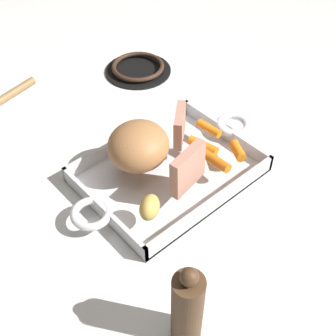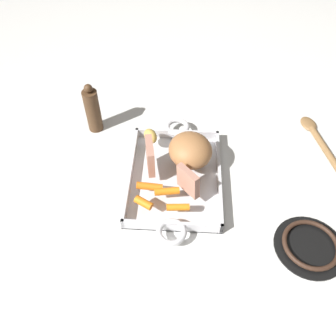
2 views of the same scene
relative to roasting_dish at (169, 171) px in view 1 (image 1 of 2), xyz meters
name	(u,v)px [view 1 (image 1 of 2)]	position (x,y,z in m)	size (l,w,h in m)	color
ground_plane	(169,175)	(0.00, 0.00, -0.01)	(2.26, 2.26, 0.00)	silver
roasting_dish	(169,171)	(0.00, 0.00, 0.00)	(0.42, 0.24, 0.04)	silver
pork_roast	(138,146)	(0.04, -0.04, 0.06)	(0.12, 0.11, 0.08)	#A87042
roast_slice_thick	(180,126)	(-0.06, -0.03, 0.06)	(0.02, 0.07, 0.07)	tan
roast_slice_outer	(188,169)	(0.01, 0.06, 0.06)	(0.02, 0.08, 0.08)	tan
baby_carrot_southeast	(203,146)	(-0.07, 0.02, 0.03)	(0.02, 0.02, 0.06)	orange
baby_carrot_long	(209,128)	(-0.12, -0.01, 0.03)	(0.02, 0.02, 0.05)	orange
baby_carrot_southwest	(237,151)	(-0.11, 0.07, 0.03)	(0.02, 0.02, 0.04)	orange
baby_carrot_northwest	(215,161)	(-0.06, 0.06, 0.03)	(0.02, 0.02, 0.06)	orange
potato_halved	(150,207)	(0.11, 0.07, 0.04)	(0.05, 0.03, 0.04)	gold
stove_burner_rear	(138,68)	(-0.18, -0.32, 0.00)	(0.16, 0.16, 0.02)	black
pepper_mill	(187,308)	(0.19, 0.25, 0.06)	(0.04, 0.04, 0.16)	#4C331E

